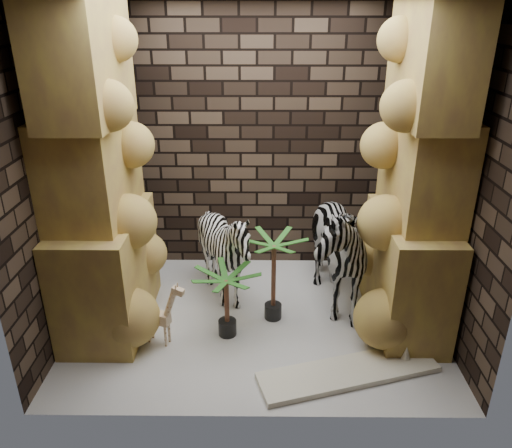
{
  "coord_description": "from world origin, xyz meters",
  "views": [
    {
      "loc": [
        0.04,
        -4.09,
        2.86
      ],
      "look_at": [
        0.0,
        0.15,
        0.97
      ],
      "focal_mm": 34.8,
      "sensor_mm": 36.0,
      "label": 1
    }
  ],
  "objects_px": {
    "zebra_left": "(225,257)",
    "palm_front": "(274,278)",
    "surfboard": "(349,372)",
    "palm_back": "(227,303)",
    "zebra_right": "(327,237)",
    "giraffe_toy": "(157,311)"
  },
  "relations": [
    {
      "from": "zebra_right",
      "to": "palm_back",
      "type": "height_order",
      "value": "zebra_right"
    },
    {
      "from": "zebra_right",
      "to": "surfboard",
      "type": "distance_m",
      "value": 1.34
    },
    {
      "from": "zebra_left",
      "to": "surfboard",
      "type": "relative_size",
      "value": 0.73
    },
    {
      "from": "zebra_right",
      "to": "surfboard",
      "type": "relative_size",
      "value": 0.98
    },
    {
      "from": "giraffe_toy",
      "to": "surfboard",
      "type": "relative_size",
      "value": 0.44
    },
    {
      "from": "giraffe_toy",
      "to": "palm_back",
      "type": "height_order",
      "value": "palm_back"
    },
    {
      "from": "zebra_left",
      "to": "palm_front",
      "type": "bearing_deg",
      "value": -14.79
    },
    {
      "from": "zebra_right",
      "to": "zebra_left",
      "type": "distance_m",
      "value": 1.04
    },
    {
      "from": "zebra_left",
      "to": "surfboard",
      "type": "distance_m",
      "value": 1.66
    },
    {
      "from": "zebra_right",
      "to": "zebra_left",
      "type": "bearing_deg",
      "value": 167.45
    },
    {
      "from": "zebra_right",
      "to": "palm_front",
      "type": "height_order",
      "value": "zebra_right"
    },
    {
      "from": "zebra_left",
      "to": "giraffe_toy",
      "type": "relative_size",
      "value": 1.65
    },
    {
      "from": "giraffe_toy",
      "to": "palm_front",
      "type": "relative_size",
      "value": 0.76
    },
    {
      "from": "palm_front",
      "to": "surfboard",
      "type": "xyz_separation_m",
      "value": [
        0.62,
        -0.83,
        -0.42
      ]
    },
    {
      "from": "zebra_right",
      "to": "giraffe_toy",
      "type": "distance_m",
      "value": 1.77
    },
    {
      "from": "palm_back",
      "to": "surfboard",
      "type": "bearing_deg",
      "value": -27.7
    },
    {
      "from": "zebra_left",
      "to": "palm_front",
      "type": "xyz_separation_m",
      "value": [
        0.48,
        -0.32,
        -0.06
      ]
    },
    {
      "from": "zebra_left",
      "to": "giraffe_toy",
      "type": "height_order",
      "value": "zebra_left"
    },
    {
      "from": "palm_back",
      "to": "zebra_right",
      "type": "bearing_deg",
      "value": 30.52
    },
    {
      "from": "surfboard",
      "to": "palm_back",
      "type": "bearing_deg",
      "value": 135.74
    },
    {
      "from": "palm_front",
      "to": "giraffe_toy",
      "type": "bearing_deg",
      "value": -159.42
    },
    {
      "from": "zebra_right",
      "to": "zebra_left",
      "type": "xyz_separation_m",
      "value": [
        -1.01,
        0.03,
        -0.25
      ]
    }
  ]
}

